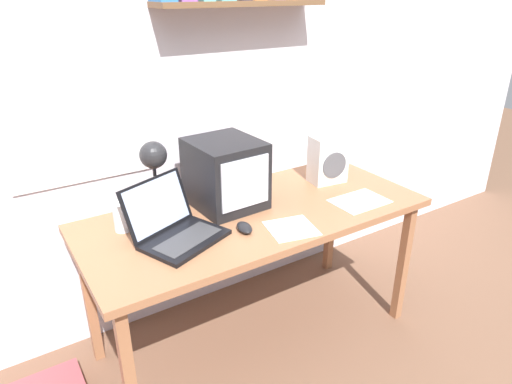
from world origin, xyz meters
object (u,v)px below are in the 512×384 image
(crt_monitor, at_px, (225,173))
(space_heater, at_px, (328,159))
(juice_glass, at_px, (122,218))
(computer_mouse, at_px, (245,228))
(corner_desk, at_px, (256,223))
(loose_paper_near_monitor, at_px, (360,201))
(open_notebook, at_px, (291,228))
(laptop, at_px, (173,224))
(desk_lamp, at_px, (154,164))

(crt_monitor, distance_m, space_heater, 0.60)
(juice_glass, xyz_separation_m, computer_mouse, (0.44, -0.29, -0.04))
(corner_desk, xyz_separation_m, juice_glass, (-0.59, 0.16, 0.12))
(juice_glass, xyz_separation_m, loose_paper_near_monitor, (1.07, -0.34, -0.06))
(loose_paper_near_monitor, bearing_deg, open_notebook, -174.66)
(corner_desk, xyz_separation_m, space_heater, (0.52, 0.10, 0.19))
(laptop, bearing_deg, computer_mouse, -44.24)
(laptop, bearing_deg, desk_lamp, 64.43)
(corner_desk, bearing_deg, space_heater, 10.94)
(computer_mouse, bearing_deg, crt_monitor, 76.96)
(corner_desk, height_order, crt_monitor, crt_monitor)
(laptop, bearing_deg, loose_paper_near_monitor, -32.26)
(juice_glass, relative_size, computer_mouse, 1.14)
(loose_paper_near_monitor, bearing_deg, desk_lamp, 157.98)
(corner_desk, distance_m, desk_lamp, 0.56)
(corner_desk, relative_size, computer_mouse, 14.36)
(desk_lamp, height_order, space_heater, desk_lamp)
(desk_lamp, bearing_deg, open_notebook, -24.17)
(corner_desk, height_order, juice_glass, juice_glass)
(laptop, xyz_separation_m, juice_glass, (-0.16, 0.18, -0.00))
(laptop, xyz_separation_m, desk_lamp, (0.01, 0.20, 0.20))
(juice_glass, xyz_separation_m, open_notebook, (0.62, -0.39, -0.06))
(crt_monitor, distance_m, desk_lamp, 0.35)
(crt_monitor, relative_size, laptop, 0.83)
(corner_desk, distance_m, juice_glass, 0.62)
(open_notebook, bearing_deg, crt_monitor, 107.71)
(open_notebook, bearing_deg, computer_mouse, 152.47)
(loose_paper_near_monitor, bearing_deg, space_heater, 83.61)
(loose_paper_near_monitor, bearing_deg, corner_desk, 159.27)
(desk_lamp, bearing_deg, crt_monitor, 11.76)
(desk_lamp, xyz_separation_m, loose_paper_near_monitor, (0.90, -0.36, -0.26))
(laptop, distance_m, juice_glass, 0.24)
(open_notebook, bearing_deg, loose_paper_near_monitor, 5.34)
(crt_monitor, distance_m, open_notebook, 0.42)
(juice_glass, distance_m, loose_paper_near_monitor, 1.13)
(corner_desk, distance_m, loose_paper_near_monitor, 0.53)
(crt_monitor, relative_size, space_heater, 1.39)
(computer_mouse, bearing_deg, laptop, 157.55)
(crt_monitor, relative_size, open_notebook, 1.48)
(desk_lamp, xyz_separation_m, open_notebook, (0.45, -0.41, -0.26))
(corner_desk, height_order, desk_lamp, desk_lamp)
(computer_mouse, bearing_deg, desk_lamp, 130.69)
(corner_desk, relative_size, loose_paper_near_monitor, 6.11)
(juice_glass, bearing_deg, crt_monitor, -1.78)
(corner_desk, distance_m, space_heater, 0.56)
(crt_monitor, distance_m, loose_paper_near_monitor, 0.68)
(laptop, height_order, computer_mouse, laptop)
(corner_desk, distance_m, computer_mouse, 0.21)
(desk_lamp, distance_m, computer_mouse, 0.48)
(crt_monitor, height_order, space_heater, crt_monitor)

